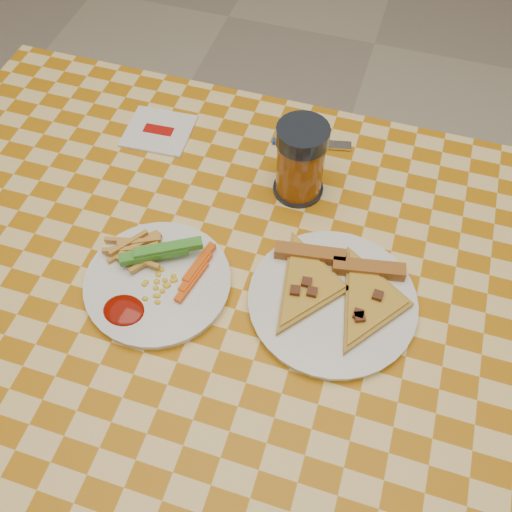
% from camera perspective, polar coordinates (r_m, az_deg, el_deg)
% --- Properties ---
extents(ground, '(8.00, 8.00, 0.00)m').
position_cam_1_polar(ground, '(1.57, -0.79, -17.82)').
color(ground, '#B9A895').
rests_on(ground, ground).
extents(table, '(1.28, 0.88, 0.76)m').
position_cam_1_polar(table, '(0.94, -1.27, -5.74)').
color(table, white).
rests_on(table, ground).
extents(plate_left, '(0.29, 0.29, 0.01)m').
position_cam_1_polar(plate_left, '(0.88, -9.77, -2.69)').
color(plate_left, white).
rests_on(plate_left, table).
extents(plate_right, '(0.32, 0.32, 0.01)m').
position_cam_1_polar(plate_right, '(0.86, 7.62, -4.56)').
color(plate_right, white).
rests_on(plate_right, table).
extents(fries_veggies, '(0.19, 0.17, 0.04)m').
position_cam_1_polar(fries_veggies, '(0.88, -10.02, -1.14)').
color(fries_veggies, '#C8893F').
rests_on(fries_veggies, plate_left).
extents(pizza_slices, '(0.26, 0.23, 0.02)m').
position_cam_1_polar(pizza_slices, '(0.86, 8.11, -3.23)').
color(pizza_slices, gold).
rests_on(pizza_slices, plate_right).
extents(drink_glass, '(0.09, 0.09, 0.14)m').
position_cam_1_polar(drink_glass, '(0.94, 4.47, 9.40)').
color(drink_glass, black).
rests_on(drink_glass, table).
extents(napkin, '(0.13, 0.12, 0.01)m').
position_cam_1_polar(napkin, '(1.10, -9.70, 12.22)').
color(napkin, white).
rests_on(napkin, table).
extents(fork, '(0.14, 0.05, 0.01)m').
position_cam_1_polar(fork, '(1.07, 5.71, 11.12)').
color(fork, navy).
rests_on(fork, table).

